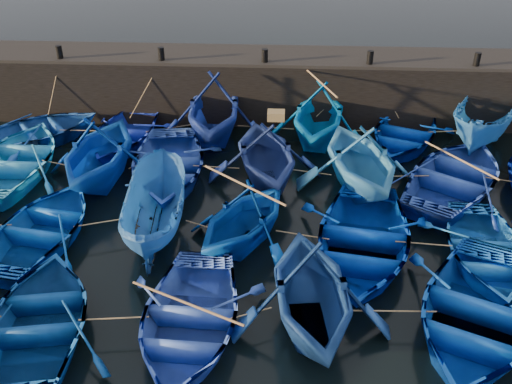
{
  "coord_description": "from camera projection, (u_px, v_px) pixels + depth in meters",
  "views": [
    {
      "loc": [
        0.78,
        -11.63,
        9.96
      ],
      "look_at": [
        0.0,
        3.2,
        0.7
      ],
      "focal_mm": 40.0,
      "sensor_mm": 36.0,
      "label": 1
    }
  ],
  "objects": [
    {
      "name": "ground",
      "position": [
        250.0,
        278.0,
        15.16
      ],
      "size": [
        120.0,
        120.0,
        0.0
      ],
      "primitive_type": "plane",
      "color": "black",
      "rests_on": "ground"
    },
    {
      "name": "quay_wall",
      "position": [
        265.0,
        87.0,
        23.39
      ],
      "size": [
        26.0,
        2.5,
        2.5
      ],
      "primitive_type": "cube",
      "color": "black",
      "rests_on": "ground"
    },
    {
      "name": "quay_top",
      "position": [
        266.0,
        56.0,
        22.7
      ],
      "size": [
        26.0,
        2.5,
        0.12
      ],
      "primitive_type": "cube",
      "color": "black",
      "rests_on": "quay_wall"
    },
    {
      "name": "bollard_0",
      "position": [
        59.0,
        52.0,
        22.13
      ],
      "size": [
        0.24,
        0.24,
        0.5
      ],
      "primitive_type": "cylinder",
      "color": "black",
      "rests_on": "quay_top"
    },
    {
      "name": "bollard_1",
      "position": [
        161.0,
        54.0,
        21.95
      ],
      "size": [
        0.24,
        0.24,
        0.5
      ],
      "primitive_type": "cylinder",
      "color": "black",
      "rests_on": "quay_top"
    },
    {
      "name": "bollard_2",
      "position": [
        265.0,
        56.0,
        21.77
      ],
      "size": [
        0.24,
        0.24,
        0.5
      ],
      "primitive_type": "cylinder",
      "color": "black",
      "rests_on": "quay_top"
    },
    {
      "name": "bollard_3",
      "position": [
        370.0,
        57.0,
        21.6
      ],
      "size": [
        0.24,
        0.24,
        0.5
      ],
      "primitive_type": "cylinder",
      "color": "black",
      "rests_on": "quay_top"
    },
    {
      "name": "bollard_4",
      "position": [
        477.0,
        59.0,
        21.42
      ],
      "size": [
        0.24,
        0.24,
        0.5
      ],
      "primitive_type": "cylinder",
      "color": "black",
      "rests_on": "quay_top"
    },
    {
      "name": "boat_0",
      "position": [
        37.0,
        131.0,
        21.62
      ],
      "size": [
        5.84,
        5.62,
        0.99
      ],
      "primitive_type": "imported",
      "rotation": [
        0.0,
        0.0,
        2.24
      ],
      "color": "navy",
      "rests_on": "ground"
    },
    {
      "name": "boat_1",
      "position": [
        123.0,
        133.0,
        21.49
      ],
      "size": [
        3.86,
        4.94,
        0.94
      ],
      "primitive_type": "imported",
      "rotation": [
        0.0,
        0.0,
        -0.15
      ],
      "color": "#1124A1",
      "rests_on": "ground"
    },
    {
      "name": "boat_2",
      "position": [
        214.0,
        107.0,
        21.52
      ],
      "size": [
        4.42,
        5.08,
        2.59
      ],
      "primitive_type": "imported",
      "rotation": [
        0.0,
        0.0,
        0.04
      ],
      "color": "navy",
      "rests_on": "ground"
    },
    {
      "name": "boat_3",
      "position": [
        319.0,
        114.0,
        21.23
      ],
      "size": [
        4.63,
        5.15,
        2.4
      ],
      "primitive_type": "imported",
      "rotation": [
        0.0,
        0.0,
        -0.16
      ],
      "color": "blue",
      "rests_on": "ground"
    },
    {
      "name": "boat_4",
      "position": [
        404.0,
        133.0,
        21.46
      ],
      "size": [
        4.92,
        5.64,
        0.98
      ],
      "primitive_type": "imported",
      "rotation": [
        0.0,
        0.0,
        -0.4
      ],
      "color": "#002C91",
      "rests_on": "ground"
    },
    {
      "name": "boat_5",
      "position": [
        485.0,
        121.0,
        21.21
      ],
      "size": [
        4.09,
        5.44,
        1.98
      ],
      "primitive_type": "imported",
      "rotation": [
        0.0,
        0.0,
        -0.48
      ],
      "color": "#2769B9",
      "rests_on": "ground"
    },
    {
      "name": "boat_6",
      "position": [
        16.0,
        159.0,
        19.56
      ],
      "size": [
        3.88,
        5.4,
        1.12
      ],
      "primitive_type": "imported",
      "rotation": [
        0.0,
        0.0,
        3.15
      ],
      "color": "blue",
      "rests_on": "ground"
    },
    {
      "name": "boat_7",
      "position": [
        99.0,
        150.0,
        18.73
      ],
      "size": [
        4.45,
        5.04,
        2.48
      ],
      "primitive_type": "imported",
      "rotation": [
        0.0,
        0.0,
        3.06
      ],
      "color": "#043795",
      "rests_on": "ground"
    },
    {
      "name": "boat_8",
      "position": [
        167.0,
        165.0,
        19.25
      ],
      "size": [
        4.35,
        5.66,
        1.09
      ],
      "primitive_type": "imported",
      "rotation": [
        0.0,
        0.0,
        0.12
      ],
      "color": "blue",
      "rests_on": "ground"
    },
    {
      "name": "boat_9",
      "position": [
        266.0,
        152.0,
        18.68
      ],
      "size": [
        4.75,
        5.22,
        2.36
      ],
      "primitive_type": "imported",
      "rotation": [
        0.0,
        0.0,
        3.36
      ],
      "color": "navy",
      "rests_on": "ground"
    },
    {
      "name": "boat_10",
      "position": [
        361.0,
        157.0,
        18.28
      ],
      "size": [
        5.07,
        5.54,
        2.48
      ],
      "primitive_type": "imported",
      "rotation": [
        0.0,
        0.0,
        3.38
      ],
      "color": "#307FD5",
      "rests_on": "ground"
    },
    {
      "name": "boat_11",
      "position": [
        457.0,
        176.0,
        18.58
      ],
      "size": [
        6.28,
        6.75,
        1.14
      ],
      "primitive_type": "imported",
      "rotation": [
        0.0,
        0.0,
        2.57
      ],
      "color": "#2040A3",
      "rests_on": "ground"
    },
    {
      "name": "boat_14",
      "position": [
        43.0,
        227.0,
        16.27
      ],
      "size": [
        4.09,
        5.2,
        0.98
      ],
      "primitive_type": "imported",
      "rotation": [
        0.0,
        0.0,
        2.98
      ],
      "color": "#0644B0",
      "rests_on": "ground"
    },
    {
      "name": "boat_15",
      "position": [
        154.0,
        210.0,
        16.33
      ],
      "size": [
        1.98,
        4.62,
        1.75
      ],
      "primitive_type": "imported",
      "rotation": [
        0.0,
        0.0,
        3.2
      ],
      "color": "#20599D",
      "rests_on": "ground"
    },
    {
      "name": "boat_16",
      "position": [
        244.0,
        216.0,
        15.84
      ],
      "size": [
        4.79,
        4.96,
        2.01
      ],
      "primitive_type": "imported",
      "rotation": [
        0.0,
        0.0,
        -0.55
      ],
      "color": "#023B9A",
      "rests_on": "ground"
    },
    {
      "name": "boat_17",
      "position": [
        362.0,
        240.0,
        15.64
      ],
      "size": [
        4.76,
        6.03,
        1.13
      ],
      "primitive_type": "imported",
      "rotation": [
        0.0,
        0.0,
        -0.17
      ],
      "color": "#002FA3",
      "rests_on": "ground"
    },
    {
      "name": "boat_18",
      "position": [
        485.0,
        250.0,
        15.44
      ],
      "size": [
        3.39,
        4.58,
        0.92
      ],
      "primitive_type": "imported",
      "rotation": [
        0.0,
        0.0,
        -0.06
      ],
      "color": "blue",
      "rests_on": "ground"
    },
    {
      "name": "boat_21",
      "position": [
        40.0,
        320.0,
        13.14
      ],
      "size": [
        4.18,
        5.28,
        0.99
      ],
      "primitive_type": "imported",
      "rotation": [
        0.0,
        0.0,
        3.31
      ],
      "color": "navy",
      "rests_on": "ground"
    },
    {
      "name": "boat_22",
      "position": [
        188.0,
        320.0,
        13.14
      ],
      "size": [
        3.6,
        4.91,
        0.99
      ],
      "primitive_type": "imported",
      "rotation": [
        0.0,
        0.0,
        -0.04
      ],
      "color": "blue",
      "rests_on": "ground"
    },
    {
      "name": "boat_23",
      "position": [
        311.0,
        289.0,
        13.05
      ],
      "size": [
        4.32,
        4.85,
        2.32
      ],
      "primitive_type": "imported",
      "rotation": [
        0.0,
        0.0,
        0.13
      ],
      "color": "navy",
      "rests_on": "ground"
    },
    {
      "name": "boat_24",
      "position": [
        476.0,
        312.0,
        13.25
      ],
      "size": [
        5.83,
        6.63,
        1.14
      ],
      "primitive_type": "imported",
      "rotation": [
        0.0,
        0.0,
        -0.42
      ],
      "color": "#073EA8",
      "rests_on": "ground"
    },
    {
      "name": "wooden_crate",
      "position": [
        276.0,
        115.0,
        17.97
      ],
      "size": [
        0.55,
        0.42,
        0.28
      ],
      "primitive_type": "cube",
      "color": "olive",
      "rests_on": "boat_9"
    },
    {
      "name": "mooring_ropes",
      "position": [
        262.0,
        161.0,
        18.79
      ],
      "size": [
        17.02,
        11.86,
        2.1
      ],
      "color": "tan",
      "rests_on": "ground"
    },
    {
      "name": "loose_oars",
      "position": [
        315.0,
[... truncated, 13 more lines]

